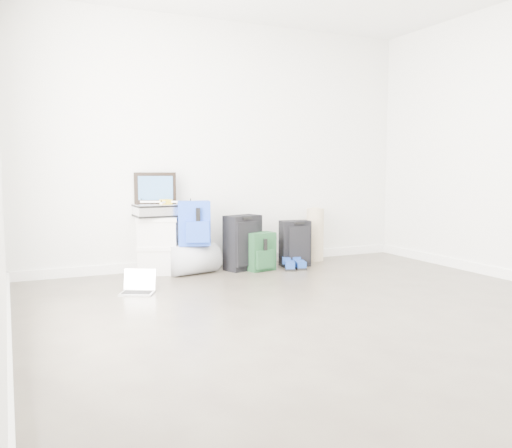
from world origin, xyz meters
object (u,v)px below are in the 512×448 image
boxes_stack (159,245)px  carry_on (295,243)px  large_suitcase (243,243)px  laptop (138,287)px  briefcase (158,211)px  duffel_bag (194,259)px

boxes_stack → carry_on: 1.52m
large_suitcase → carry_on: bearing=-21.0°
boxes_stack → carry_on: size_ratio=1.16×
large_suitcase → laptop: large_suitcase is taller
boxes_stack → laptop: boxes_stack is taller
briefcase → carry_on: briefcase is taller
carry_on → duffel_bag: bearing=-172.2°
briefcase → laptop: (-0.40, -0.80, -0.61)m
briefcase → laptop: size_ratio=1.34×
duffel_bag → carry_on: 1.18m
boxes_stack → large_suitcase: bearing=10.3°
briefcase → boxes_stack: bearing=90.1°
boxes_stack → large_suitcase: 0.89m
large_suitcase → boxes_stack: bearing=150.2°
carry_on → boxes_stack: bearing=-179.0°
briefcase → large_suitcase: 0.97m
boxes_stack → briefcase: (0.00, -0.00, 0.36)m
large_suitcase → carry_on: 0.63m
boxes_stack → laptop: bearing=-94.1°
boxes_stack → laptop: size_ratio=1.70×
boxes_stack → briefcase: bearing=-67.6°
duffel_bag → boxes_stack: bearing=137.6°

